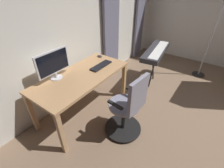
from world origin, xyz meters
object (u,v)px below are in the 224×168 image
desk (82,80)px  computer_mouse (100,56)px  piano_keyboard (156,52)px  office_chair (128,109)px  computer_monitor (53,63)px  computer_keyboard (101,66)px

desk → computer_mouse: size_ratio=15.82×
piano_keyboard → office_chair: bearing=1.4°
office_chair → computer_mouse: bearing=63.0°
computer_mouse → computer_monitor: bearing=-3.8°
computer_monitor → computer_keyboard: bearing=155.0°
piano_keyboard → desk: bearing=-29.4°
computer_keyboard → computer_mouse: (-0.28, -0.25, 0.01)m
computer_monitor → piano_keyboard: computer_monitor is taller
computer_keyboard → piano_keyboard: piano_keyboard is taller
desk → computer_monitor: (0.27, -0.25, 0.33)m
computer_monitor → piano_keyboard: bearing=155.0°
office_chair → piano_keyboard: bearing=15.4°
computer_mouse → piano_keyboard: bearing=137.4°
computer_mouse → piano_keyboard: piano_keyboard is taller
computer_mouse → piano_keyboard: (-0.84, 0.77, -0.02)m
computer_monitor → computer_keyboard: computer_monitor is taller
desk → computer_keyboard: (-0.40, 0.07, 0.10)m
desk → piano_keyboard: (-1.52, 0.59, 0.09)m
desk → computer_monitor: computer_monitor is taller
office_chair → computer_mouse: (-0.66, -1.03, 0.28)m
desk → office_chair: bearing=91.1°
computer_monitor → piano_keyboard: size_ratio=0.47×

